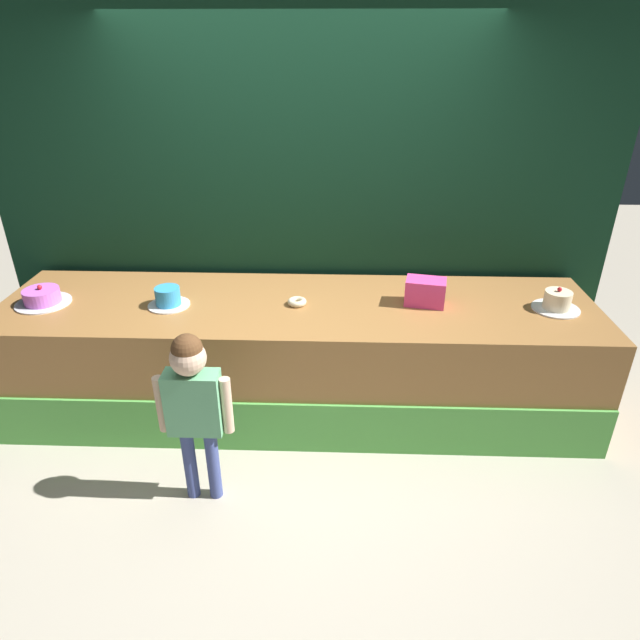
% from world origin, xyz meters
% --- Properties ---
extents(ground_plane, '(12.00, 12.00, 0.00)m').
position_xyz_m(ground_plane, '(0.00, 0.00, 0.00)').
color(ground_plane, '#BCB29E').
extents(stage_platform, '(3.91, 1.02, 0.80)m').
position_xyz_m(stage_platform, '(0.00, 0.50, 0.40)').
color(stage_platform, '#9E6B38').
rests_on(stage_platform, ground_plane).
extents(curtain_backdrop, '(4.39, 0.08, 2.82)m').
position_xyz_m(curtain_backdrop, '(0.00, 1.10, 1.41)').
color(curtain_backdrop, '#113823').
rests_on(curtain_backdrop, ground_plane).
extents(child_figure, '(0.40, 0.19, 1.05)m').
position_xyz_m(child_figure, '(-0.48, -0.40, 0.68)').
color(child_figure, '#3F4C8C').
rests_on(child_figure, ground_plane).
extents(pink_box, '(0.28, 0.21, 0.17)m').
position_xyz_m(pink_box, '(0.83, 0.52, 0.88)').
color(pink_box, '#F94397').
rests_on(pink_box, stage_platform).
extents(donut, '(0.12, 0.12, 0.04)m').
position_xyz_m(donut, '(0.00, 0.48, 0.82)').
color(donut, beige).
rests_on(donut, stage_platform).
extents(cake_left, '(0.35, 0.35, 0.13)m').
position_xyz_m(cake_left, '(-1.66, 0.44, 0.84)').
color(cake_left, silver).
rests_on(cake_left, stage_platform).
extents(cake_center, '(0.27, 0.27, 0.13)m').
position_xyz_m(cake_center, '(-0.83, 0.44, 0.85)').
color(cake_center, white).
rests_on(cake_center, stage_platform).
extents(cake_right, '(0.30, 0.30, 0.15)m').
position_xyz_m(cake_right, '(1.66, 0.47, 0.85)').
color(cake_right, white).
rests_on(cake_right, stage_platform).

